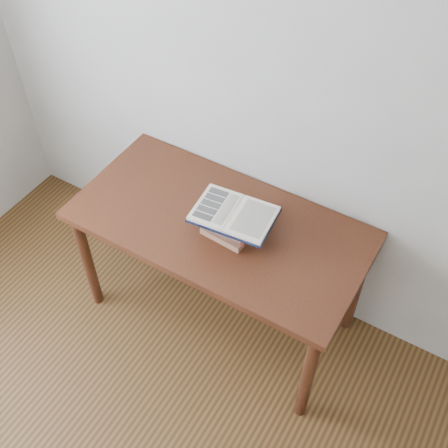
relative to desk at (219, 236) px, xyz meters
The scene contains 3 objects.
desk is the anchor object (origin of this frame).
book_stack 0.18m from the desk, 26.90° to the right, with size 0.26×0.18×0.13m.
open_book 0.26m from the desk, 15.69° to the right, with size 0.39×0.29×0.03m.
Camera 1 is at (0.87, -0.17, 2.78)m, focal length 45.00 mm.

